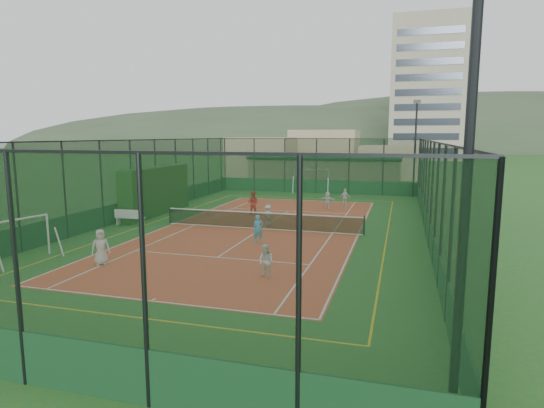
# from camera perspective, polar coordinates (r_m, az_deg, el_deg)

# --- Properties ---
(ground) EXTENTS (300.00, 300.00, 0.00)m
(ground) POSITION_cam_1_polar(r_m,az_deg,el_deg) (26.00, -1.37, -3.14)
(ground) COLOR #205F25
(ground) RESTS_ON ground
(court_slab) EXTENTS (11.17, 23.97, 0.01)m
(court_slab) POSITION_cam_1_polar(r_m,az_deg,el_deg) (26.00, -1.37, -3.13)
(court_slab) COLOR #C5432B
(court_slab) RESTS_ON ground
(tennis_net) EXTENTS (11.67, 0.12, 1.06)m
(tennis_net) POSITION_cam_1_polar(r_m,az_deg,el_deg) (25.89, -1.38, -1.99)
(tennis_net) COLOR black
(tennis_net) RESTS_ON ground
(perimeter_fence) EXTENTS (18.12, 34.12, 5.00)m
(perimeter_fence) POSITION_cam_1_polar(r_m,az_deg,el_deg) (25.60, -1.39, 2.35)
(perimeter_fence) COLOR black
(perimeter_fence) RESTS_ON ground
(floodlight_se) EXTENTS (0.60, 0.26, 8.25)m
(floodlight_se) POSITION_cam_1_polar(r_m,az_deg,el_deg) (7.84, 23.04, -0.75)
(floodlight_se) COLOR black
(floodlight_se) RESTS_ON ground
(floodlight_ne) EXTENTS (0.60, 0.26, 8.25)m
(floodlight_ne) POSITION_cam_1_polar(r_m,az_deg,el_deg) (40.91, 17.50, 6.59)
(floodlight_ne) COLOR black
(floodlight_ne) RESTS_ON ground
(clubhouse) EXTENTS (15.20, 7.20, 3.15)m
(clubhouse) POSITION_cam_1_polar(r_m,az_deg,el_deg) (47.05, 6.66, 4.04)
(clubhouse) COLOR tan
(clubhouse) RESTS_ON ground
(apartment_tower) EXTENTS (15.00, 12.00, 30.00)m
(apartment_tower) POSITION_cam_1_polar(r_m,az_deg,el_deg) (106.81, 18.83, 13.41)
(apartment_tower) COLOR beige
(apartment_tower) RESTS_ON ground
(distant_hills) EXTENTS (200.00, 60.00, 24.00)m
(distant_hills) POSITION_cam_1_polar(r_m,az_deg,el_deg) (174.53, 13.59, 6.67)
(distant_hills) COLOR #384C33
(distant_hills) RESTS_ON ground
(hedge_left) EXTENTS (1.09, 7.28, 3.19)m
(hedge_left) POSITION_cam_1_polar(r_m,az_deg,el_deg) (31.64, -14.33, 1.63)
(hedge_left) COLOR black
(hedge_left) RESTS_ON ground
(white_bench) EXTENTS (1.80, 0.60, 1.00)m
(white_bench) POSITION_cam_1_polar(r_m,az_deg,el_deg) (28.24, -17.37, -1.56)
(white_bench) COLOR white
(white_bench) RESTS_ON ground
(futsal_goal_near) EXTENTS (2.90, 1.37, 1.80)m
(futsal_goal_near) POSITION_cam_1_polar(r_m,az_deg,el_deg) (22.04, -29.12, -4.01)
(futsal_goal_near) COLOR white
(futsal_goal_near) RESTS_ON ground
(futsal_goal_far) EXTENTS (3.42, 1.38, 2.14)m
(futsal_goal_far) POSITION_cam_1_polar(r_m,az_deg,el_deg) (42.73, 4.92, 2.93)
(futsal_goal_far) COLOR white
(futsal_goal_far) RESTS_ON ground
(child_near_left) EXTENTS (0.86, 0.81, 1.48)m
(child_near_left) POSITION_cam_1_polar(r_m,az_deg,el_deg) (20.03, -20.71, -5.09)
(child_near_left) COLOR white
(child_near_left) RESTS_ON court_slab
(child_near_mid) EXTENTS (0.61, 0.54, 1.40)m
(child_near_mid) POSITION_cam_1_polar(r_m,az_deg,el_deg) (22.58, -1.74, -3.11)
(child_near_mid) COLOR #4799CB
(child_near_mid) RESTS_ON court_slab
(child_near_right) EXTENTS (0.76, 0.69, 1.28)m
(child_near_right) POSITION_cam_1_polar(r_m,az_deg,el_deg) (17.06, -0.77, -7.21)
(child_near_right) COLOR white
(child_near_right) RESTS_ON court_slab
(child_far_left) EXTENTS (0.81, 0.51, 1.21)m
(child_far_left) POSITION_cam_1_polar(r_m,az_deg,el_deg) (26.99, -0.48, -1.37)
(child_far_left) COLOR silver
(child_far_left) RESTS_ON court_slab
(child_far_right) EXTENTS (0.86, 0.52, 1.37)m
(child_far_right) POSITION_cam_1_polar(r_m,az_deg,el_deg) (34.10, 9.17, 0.76)
(child_far_right) COLOR silver
(child_far_right) RESTS_ON court_slab
(child_far_back) EXTENTS (1.19, 0.68, 1.22)m
(child_far_back) POSITION_cam_1_polar(r_m,az_deg,el_deg) (33.39, 6.98, 0.51)
(child_far_back) COLOR white
(child_far_back) RESTS_ON court_slab
(coach) EXTENTS (0.79, 0.62, 1.59)m
(coach) POSITION_cam_1_polar(r_m,az_deg,el_deg) (30.51, -2.40, 0.15)
(coach) COLOR red
(coach) RESTS_ON court_slab
(tennis_balls) EXTENTS (4.94, 1.61, 0.07)m
(tennis_balls) POSITION_cam_1_polar(r_m,az_deg,el_deg) (27.13, -1.41, -2.55)
(tennis_balls) COLOR #CCE033
(tennis_balls) RESTS_ON court_slab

